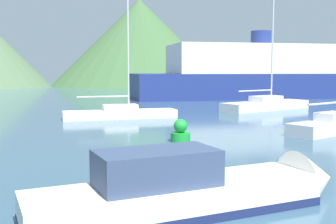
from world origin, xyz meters
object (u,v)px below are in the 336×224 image
(sailboat_middle, at_px, (266,104))
(sailboat_outer, at_px, (332,124))
(motorboat_near, at_px, (204,191))
(buoy_marker, at_px, (180,132))
(ferry_distant, at_px, (260,74))
(sailboat_inner, at_px, (120,112))

(sailboat_middle, bearing_deg, sailboat_outer, -123.62)
(motorboat_near, bearing_deg, buoy_marker, 67.22)
(motorboat_near, relative_size, buoy_marker, 7.92)
(ferry_distant, bearing_deg, sailboat_middle, -112.63)
(sailboat_inner, relative_size, sailboat_outer, 1.13)
(buoy_marker, bearing_deg, motorboat_near, -97.16)
(sailboat_inner, xyz_separation_m, buoy_marker, (2.24, -9.30, -0.01))
(sailboat_inner, height_order, sailboat_outer, sailboat_inner)
(sailboat_middle, xyz_separation_m, sailboat_outer, (-1.39, -12.19, -0.02))
(sailboat_middle, bearing_deg, ferry_distant, 43.59)
(sailboat_inner, distance_m, buoy_marker, 9.56)
(motorboat_near, xyz_separation_m, buoy_marker, (1.13, 9.03, -0.02))
(sailboat_outer, bearing_deg, motorboat_near, -159.96)
(motorboat_near, height_order, buoy_marker, motorboat_near)
(sailboat_inner, relative_size, ferry_distant, 0.32)
(sailboat_middle, bearing_deg, motorboat_near, -142.02)
(sailboat_outer, height_order, buoy_marker, sailboat_outer)
(sailboat_inner, distance_m, ferry_distant, 25.69)
(motorboat_near, bearing_deg, sailboat_middle, 49.45)
(motorboat_near, distance_m, sailboat_middle, 24.95)
(buoy_marker, bearing_deg, sailboat_outer, 9.99)
(sailboat_outer, bearing_deg, ferry_distant, 47.44)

